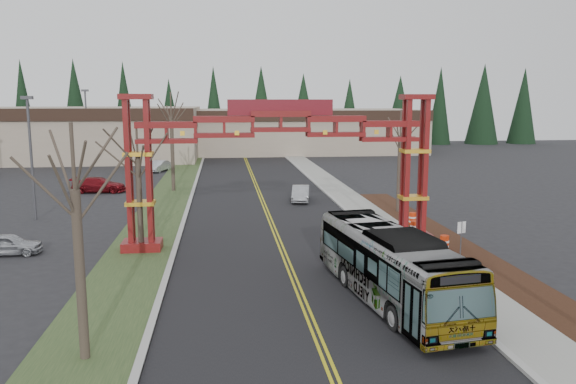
{
  "coord_description": "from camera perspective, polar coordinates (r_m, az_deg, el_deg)",
  "views": [
    {
      "loc": [
        -3.32,
        -14.03,
        8.57
      ],
      "look_at": [
        -0.0,
        14.26,
        3.89
      ],
      "focal_mm": 35.0,
      "sensor_mm": 36.0,
      "label": 1
    }
  ],
  "objects": [
    {
      "name": "lane_line_left",
      "position": [
        40.08,
        -1.95,
        -2.98
      ],
      "size": [
        0.12,
        100.0,
        0.01
      ],
      "primitive_type": "cube",
      "color": "gold",
      "rests_on": "road"
    },
    {
      "name": "bare_tree_median_mid",
      "position": [
        32.22,
        -15.02,
        3.21
      ],
      "size": [
        3.21,
        3.21,
        7.46
      ],
      "color": "#382D26",
      "rests_on": "ground"
    },
    {
      "name": "retail_building_east",
      "position": [
        95.06,
        1.39,
        6.28
      ],
      "size": [
        38.0,
        20.3,
        7.0
      ],
      "color": "gray",
      "rests_on": "ground"
    },
    {
      "name": "conifer_treeline",
      "position": [
        106.11,
        -4.8,
        8.18
      ],
      "size": [
        116.1,
        5.6,
        13.0
      ],
      "color": "black",
      "rests_on": "ground"
    },
    {
      "name": "curb_right",
      "position": [
        41.05,
        6.81,
        -2.67
      ],
      "size": [
        0.3,
        110.0,
        0.15
      ],
      "primitive_type": "cube",
      "color": "#ADACA7",
      "rests_on": "ground"
    },
    {
      "name": "light_pole_near",
      "position": [
        43.88,
        -24.67,
        3.97
      ],
      "size": [
        0.77,
        0.38,
        8.85
      ],
      "color": "#3F3F44",
      "rests_on": "ground"
    },
    {
      "name": "parked_car_near_a",
      "position": [
        35.12,
        -26.55,
        -4.77
      ],
      "size": [
        3.62,
        1.56,
        1.22
      ],
      "primitive_type": "imported",
      "rotation": [
        0.0,
        0.0,
        1.61
      ],
      "color": "#AAACB2",
      "rests_on": "ground"
    },
    {
      "name": "parked_car_far_a",
      "position": [
        69.58,
        -12.99,
        2.58
      ],
      "size": [
        2.75,
        4.35,
        1.35
      ],
      "primitive_type": "imported",
      "rotation": [
        0.0,
        0.0,
        -0.35
      ],
      "color": "#B6BBBE",
      "rests_on": "ground"
    },
    {
      "name": "lane_line_right",
      "position": [
        40.1,
        -1.61,
        -2.97
      ],
      "size": [
        0.12,
        100.0,
        0.01
      ],
      "primitive_type": "cube",
      "color": "gold",
      "rests_on": "road"
    },
    {
      "name": "road",
      "position": [
        40.1,
        -1.78,
        -3.0
      ],
      "size": [
        12.0,
        110.0,
        0.02
      ],
      "primitive_type": "cube",
      "color": "black",
      "rests_on": "ground"
    },
    {
      "name": "gateway_arch",
      "position": [
        32.31,
        -0.77,
        4.74
      ],
      "size": [
        18.2,
        1.6,
        8.9
      ],
      "color": "#63130D",
      "rests_on": "ground"
    },
    {
      "name": "silver_sedan",
      "position": [
        47.92,
        1.29,
        -0.16
      ],
      "size": [
        2.07,
        4.23,
        1.33
      ],
      "primitive_type": "imported",
      "rotation": [
        0.0,
        0.0,
        -0.17
      ],
      "color": "#A5A8AD",
      "rests_on": "ground"
    },
    {
      "name": "sidewalk_right",
      "position": [
        41.41,
        8.77,
        -2.61
      ],
      "size": [
        2.6,
        110.0,
        0.14
      ],
      "primitive_type": "cube",
      "color": "gray",
      "rests_on": "ground"
    },
    {
      "name": "curb_left",
      "position": [
        40.05,
        -10.59,
        -3.07
      ],
      "size": [
        0.3,
        110.0,
        0.15
      ],
      "primitive_type": "cube",
      "color": "#ADACA7",
      "rests_on": "ground"
    },
    {
      "name": "barrel_mid",
      "position": [
        36.82,
        12.71,
        -3.61
      ],
      "size": [
        0.51,
        0.51,
        0.94
      ],
      "color": "red",
      "rests_on": "ground"
    },
    {
      "name": "transit_bus",
      "position": [
        24.58,
        10.35,
        -7.33
      ],
      "size": [
        4.2,
        11.64,
        3.17
      ],
      "primitive_type": "imported",
      "rotation": [
        0.0,
        0.0,
        0.14
      ],
      "color": "#A8AAB0",
      "rests_on": "ground"
    },
    {
      "name": "parked_car_mid_a",
      "position": [
        55.42,
        -18.65,
        0.69
      ],
      "size": [
        5.04,
        2.35,
        1.42
      ],
      "primitive_type": "imported",
      "rotation": [
        0.0,
        0.0,
        1.5
      ],
      "color": "maroon",
      "rests_on": "ground"
    },
    {
      "name": "bare_tree_right_far",
      "position": [
        43.22,
        11.33,
        5.44
      ],
      "size": [
        3.1,
        3.1,
        7.86
      ],
      "color": "#382D26",
      "rests_on": "ground"
    },
    {
      "name": "street_sign",
      "position": [
        31.04,
        17.19,
        -4.05
      ],
      "size": [
        0.5,
        0.18,
        2.24
      ],
      "color": "#3F3F44",
      "rests_on": "ground"
    },
    {
      "name": "landscape_strip",
      "position": [
        28.86,
        21.87,
        -8.51
      ],
      "size": [
        2.6,
        50.0,
        0.12
      ],
      "primitive_type": "cube",
      "color": "black",
      "rests_on": "ground"
    },
    {
      "name": "bare_tree_median_near",
      "position": [
        19.05,
        -20.83,
        0.09
      ],
      "size": [
        3.24,
        3.24,
        7.88
      ],
      "color": "#382D26",
      "rests_on": "ground"
    },
    {
      "name": "retail_building_west",
      "position": [
        90.16,
        -24.0,
        5.48
      ],
      "size": [
        46.0,
        22.3,
        7.5
      ],
      "color": "gray",
      "rests_on": "ground"
    },
    {
      "name": "barrel_north",
      "position": [
        39.54,
        12.53,
        -2.72
      ],
      "size": [
        0.5,
        0.5,
        0.93
      ],
      "color": "red",
      "rests_on": "ground"
    },
    {
      "name": "grass_median",
      "position": [
        40.23,
        -13.23,
        -3.16
      ],
      "size": [
        4.0,
        110.0,
        0.08
      ],
      "primitive_type": "cube",
      "color": "#2D4321",
      "rests_on": "ground"
    },
    {
      "name": "bare_tree_median_far",
      "position": [
        53.69,
        -11.78,
        7.39
      ],
      "size": [
        3.48,
        3.48,
        9.29
      ],
      "color": "#382D26",
      "rests_on": "ground"
    },
    {
      "name": "barrel_south",
      "position": [
        33.28,
        15.6,
        -5.08
      ],
      "size": [
        0.52,
        0.52,
        0.97
      ],
      "color": "red",
      "rests_on": "ground"
    },
    {
      "name": "light_pole_far",
      "position": [
        77.8,
        -19.77,
        6.7
      ],
      "size": [
        0.86,
        0.43,
        9.91
      ],
      "color": "#3F3F44",
      "rests_on": "ground"
    }
  ]
}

